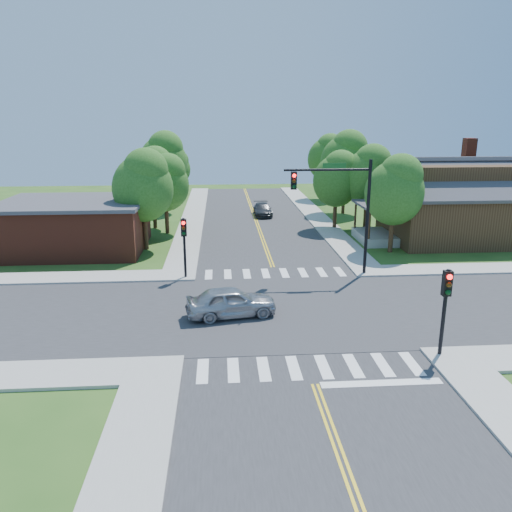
{
  "coord_description": "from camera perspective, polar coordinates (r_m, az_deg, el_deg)",
  "views": [
    {
      "loc": [
        -3.38,
        -23.88,
        9.64
      ],
      "look_at": [
        -1.47,
        2.64,
        2.2
      ],
      "focal_mm": 35.0,
      "sensor_mm": 36.0,
      "label": 1
    }
  ],
  "objects": [
    {
      "name": "signal_pole_nw",
      "position": [
        30.35,
        -8.22,
        2.18
      ],
      "size": [
        0.34,
        0.42,
        3.8
      ],
      "color": "black",
      "rests_on": "ground"
    },
    {
      "name": "car_dgrey",
      "position": [
        50.24,
        0.76,
        5.28
      ],
      "size": [
        1.78,
        4.24,
        1.22
      ],
      "primitive_type": "imported",
      "rotation": [
        0.0,
        0.0,
        0.01
      ],
      "color": "#2D2F32",
      "rests_on": "ground"
    },
    {
      "name": "tree_w_c",
      "position": [
        52.55,
        -10.49,
        10.84
      ],
      "size": [
        4.92,
        4.67,
        8.36
      ],
      "color": "#382314",
      "rests_on": "ground"
    },
    {
      "name": "tree_e_d",
      "position": [
        60.81,
        8.21,
        11.21
      ],
      "size": [
        4.59,
        4.36,
        7.8
      ],
      "color": "#382314",
      "rests_on": "ground"
    },
    {
      "name": "signal_pole_se",
      "position": [
        21.51,
        20.88,
        -4.37
      ],
      "size": [
        0.34,
        0.42,
        3.8
      ],
      "color": "black",
      "rests_on": "ground"
    },
    {
      "name": "signal_mast_ne",
      "position": [
        30.73,
        9.71,
        6.45
      ],
      "size": [
        5.3,
        0.42,
        7.2
      ],
      "color": "black",
      "rests_on": "ground"
    },
    {
      "name": "tree_house",
      "position": [
        44.39,
        9.3,
        8.84
      ],
      "size": [
        4.08,
        3.88,
        6.94
      ],
      "color": "#382314",
      "rests_on": "ground"
    },
    {
      "name": "intersection_patch",
      "position": [
        25.97,
        3.67,
        -6.19
      ],
      "size": [
        10.2,
        10.2,
        0.06
      ],
      "primitive_type": "cube",
      "color": "#2D2D30",
      "rests_on": "ground"
    },
    {
      "name": "tree_w_d",
      "position": [
        61.48,
        -9.06,
        10.03
      ],
      "size": [
        3.45,
        3.28,
        5.87
      ],
      "color": "#382314",
      "rests_on": "ground"
    },
    {
      "name": "road_ns",
      "position": [
        25.96,
        3.67,
        -6.15
      ],
      "size": [
        10.0,
        90.0,
        0.04
      ],
      "primitive_type": "cube",
      "color": "#2D2D30",
      "rests_on": "ground"
    },
    {
      "name": "tree_e_b",
      "position": [
        44.36,
        12.79,
        9.13
      ],
      "size": [
        4.4,
        4.18,
        7.49
      ],
      "color": "#382314",
      "rests_on": "ground"
    },
    {
      "name": "tree_e_c",
      "position": [
        51.77,
        10.28,
        10.87
      ],
      "size": [
        4.99,
        4.74,
        8.48
      ],
      "color": "#382314",
      "rests_on": "ground"
    },
    {
      "name": "crosswalk_south",
      "position": [
        20.39,
        6.05,
        -12.52
      ],
      "size": [
        8.85,
        2.0,
        0.01
      ],
      "color": "white",
      "rests_on": "ground"
    },
    {
      "name": "tree_bldg",
      "position": [
        42.71,
        -10.26,
        8.4
      ],
      "size": [
        3.99,
        3.79,
        6.78
      ],
      "color": "#382314",
      "rests_on": "ground"
    },
    {
      "name": "sidewalk_nw",
      "position": [
        42.68,
        -20.96,
        1.63
      ],
      "size": [
        40.0,
        40.0,
        0.14
      ],
      "color": "#9E9B93",
      "rests_on": "ground"
    },
    {
      "name": "house_ne",
      "position": [
        42.83,
        21.62,
        6.07
      ],
      "size": [
        13.05,
        8.8,
        7.11
      ],
      "color": "#372213",
      "rests_on": "ground"
    },
    {
      "name": "sidewalk_ne",
      "position": [
        45.12,
        21.18,
        2.32
      ],
      "size": [
        40.0,
        40.0,
        0.14
      ],
      "color": "#9E9B93",
      "rests_on": "ground"
    },
    {
      "name": "tree_w_a",
      "position": [
        37.5,
        -12.71,
        8.06
      ],
      "size": [
        4.44,
        4.21,
        7.54
      ],
      "color": "#382314",
      "rests_on": "ground"
    },
    {
      "name": "car_silver",
      "position": [
        24.85,
        -2.87,
        -5.32
      ],
      "size": [
        3.33,
        5.07,
        1.52
      ],
      "primitive_type": "imported",
      "rotation": [
        0.0,
        0.0,
        1.75
      ],
      "color": "#ABADB2",
      "rests_on": "ground"
    },
    {
      "name": "building_nw",
      "position": [
        39.39,
        -20.02,
        3.33
      ],
      "size": [
        10.4,
        8.4,
        3.73
      ],
      "color": "maroon",
      "rests_on": "ground"
    },
    {
      "name": "ground",
      "position": [
        25.97,
        3.67,
        -6.19
      ],
      "size": [
        100.0,
        100.0,
        0.0
      ],
      "primitive_type": "plane",
      "color": "#2A5119",
      "rests_on": "ground"
    },
    {
      "name": "crosswalk_north",
      "position": [
        31.75,
        2.18,
        -1.96
      ],
      "size": [
        8.85,
        2.0,
        0.01
      ],
      "color": "white",
      "rests_on": "ground"
    },
    {
      "name": "centerline",
      "position": [
        25.95,
        3.67,
        -6.09
      ],
      "size": [
        0.3,
        90.0,
        0.01
      ],
      "color": "yellow",
      "rests_on": "ground"
    },
    {
      "name": "tree_w_b",
      "position": [
        44.89,
        -11.66,
        9.08
      ],
      "size": [
        4.27,
        4.06,
        7.26
      ],
      "color": "#382314",
      "rests_on": "ground"
    },
    {
      "name": "road_ew",
      "position": [
        25.96,
        3.67,
        -6.14
      ],
      "size": [
        90.0,
        10.0,
        0.04
      ],
      "primitive_type": "cube",
      "color": "#2D2D30",
      "rests_on": "ground"
    },
    {
      "name": "stop_bar",
      "position": [
        19.81,
        14.13,
        -14.0
      ],
      "size": [
        4.6,
        0.45,
        0.09
      ],
      "primitive_type": "cube",
      "color": "white",
      "rests_on": "ground"
    },
    {
      "name": "tree_e_a",
      "position": [
        37.22,
        15.71,
        7.45
      ],
      "size": [
        4.23,
        4.02,
        7.19
      ],
      "color": "#382314",
      "rests_on": "ground"
    }
  ]
}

